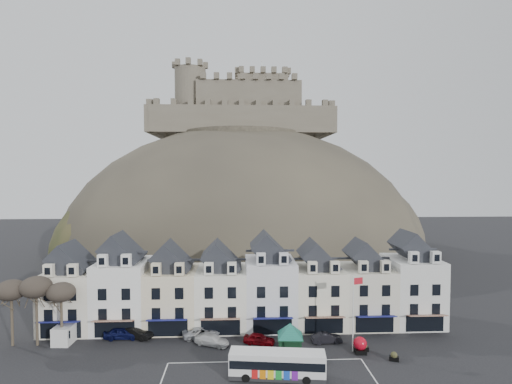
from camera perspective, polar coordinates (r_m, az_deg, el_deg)
coach_bay_markings at (r=45.87m, az=1.75°, el=-25.03°), size 22.00×7.50×0.01m
townhouse_terrace at (r=57.49m, az=-1.30°, el=-13.49°), size 54.40×9.35×11.80m
castle_hill at (r=110.26m, az=-1.39°, el=-8.38°), size 100.00×76.00×68.00m
castle at (r=116.69m, az=-1.87°, el=12.02°), size 50.20×22.20×22.00m
tree_left_far at (r=58.78m, az=-31.59°, el=-11.92°), size 3.61×3.61×8.24m
tree_left_mid at (r=57.34m, az=-28.92°, el=-11.87°), size 3.78×3.78×8.64m
tree_left_near at (r=56.28m, az=-26.09°, el=-12.80°), size 3.43×3.43×7.84m
bus at (r=45.24m, az=3.04°, el=-23.24°), size 10.16×3.51×2.81m
bus_shelter at (r=49.77m, az=4.90°, el=-19.06°), size 5.85×5.85×3.72m
red_buoy at (r=52.10m, az=14.65°, el=-20.37°), size 1.57×1.57×1.94m
flagpole at (r=50.86m, az=13.81°, el=-15.83°), size 1.29×0.41×9.17m
white_van at (r=59.18m, az=-25.22°, el=-17.53°), size 2.38×5.01×2.24m
planter_west at (r=52.95m, az=15.24°, el=-20.60°), size 1.01×0.69×0.99m
planter_east at (r=51.47m, az=19.11°, el=-21.32°), size 1.17×0.86×1.05m
car_navy at (r=57.15m, az=-18.52°, el=-18.51°), size 4.64×1.94×1.57m
car_black at (r=56.76m, az=-16.82°, el=-18.69°), size 4.76×3.01×1.48m
car_silver at (r=55.44m, az=-7.84°, el=-19.20°), size 5.24×3.48×1.36m
car_white at (r=53.09m, az=-6.33°, el=-20.26°), size 4.78×3.44×1.28m
car_maroon at (r=53.00m, az=0.47°, el=-20.25°), size 4.20×2.65×1.33m
car_charcoal at (r=54.11m, az=10.04°, el=-19.84°), size 3.92×1.67×1.26m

